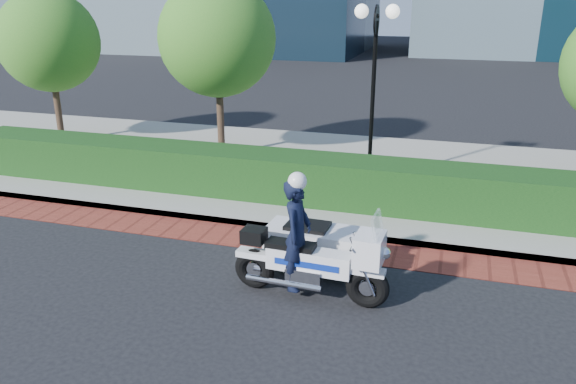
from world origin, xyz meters
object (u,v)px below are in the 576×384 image
(tree_a, at_px, (49,42))
(tree_b, at_px, (217,38))
(police_motorcycle, at_px, (310,246))
(lamppost, at_px, (374,67))

(tree_a, relative_size, tree_b, 0.94)
(tree_b, relative_size, police_motorcycle, 1.92)
(police_motorcycle, bearing_deg, tree_b, 126.31)
(lamppost, relative_size, tree_b, 0.86)
(tree_a, relative_size, police_motorcycle, 1.80)
(lamppost, bearing_deg, tree_b, 163.89)
(lamppost, bearing_deg, police_motorcycle, -91.46)
(tree_a, bearing_deg, tree_b, 0.00)
(lamppost, height_order, tree_a, tree_a)
(tree_a, xyz_separation_m, police_motorcycle, (9.87, -6.52, -2.52))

